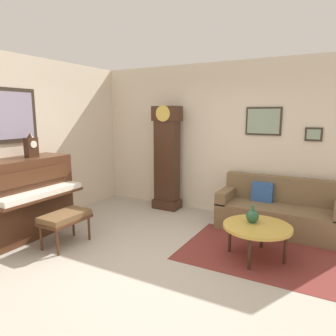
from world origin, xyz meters
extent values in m
cube|color=#B2A899|center=(0.00, 0.00, -0.05)|extent=(6.40, 6.00, 0.10)
cube|color=beige|center=(-2.60, 0.00, 1.40)|extent=(0.10, 4.90, 2.80)
cube|color=#33281E|center=(-2.54, -0.23, 1.85)|extent=(0.03, 1.10, 0.84)
cube|color=#998EA8|center=(-2.52, -0.23, 1.85)|extent=(0.01, 0.98, 0.72)
cube|color=beige|center=(0.00, 2.40, 1.40)|extent=(5.30, 0.10, 2.80)
cube|color=#33281E|center=(1.55, 2.33, 1.55)|extent=(0.26, 0.03, 0.22)
cube|color=gray|center=(1.55, 2.32, 1.55)|extent=(0.20, 0.01, 0.16)
cube|color=#33281E|center=(0.75, 2.33, 1.75)|extent=(0.60, 0.03, 0.48)
cube|color=gray|center=(0.75, 2.32, 1.75)|extent=(0.54, 0.01, 0.42)
cube|color=maroon|center=(1.12, 0.89, 0.00)|extent=(2.10, 1.50, 0.01)
cube|color=#4C2B19|center=(-2.25, -0.23, 0.61)|extent=(0.60, 1.44, 1.22)
cube|color=#4C2B19|center=(-1.82, -0.23, 0.68)|extent=(0.28, 1.38, 0.04)
cube|color=white|center=(-1.82, -0.23, 0.74)|extent=(0.26, 1.32, 0.08)
cube|color=#4C2B19|center=(-1.93, -0.23, 0.98)|extent=(0.03, 1.20, 0.20)
cube|color=#4C2B19|center=(-1.43, -0.17, 0.38)|extent=(0.42, 0.70, 0.04)
cube|color=brown|center=(-1.43, -0.17, 0.44)|extent=(0.40, 0.68, 0.08)
cylinder|color=#4C2B19|center=(-1.27, -0.47, 0.18)|extent=(0.04, 0.04, 0.36)
cylinder|color=#4C2B19|center=(-1.27, 0.13, 0.18)|extent=(0.04, 0.04, 0.36)
cylinder|color=#4C2B19|center=(-1.59, -0.47, 0.18)|extent=(0.04, 0.04, 0.36)
cylinder|color=#4C2B19|center=(-1.59, 0.13, 0.18)|extent=(0.04, 0.04, 0.36)
cube|color=#3D2316|center=(-1.01, 2.08, 0.09)|extent=(0.52, 0.34, 0.18)
cube|color=#3D2316|center=(-1.01, 2.08, 0.89)|extent=(0.44, 0.28, 1.78)
cube|color=#3D2316|center=(-1.01, 2.08, 1.88)|extent=(0.52, 0.32, 0.28)
cylinder|color=gold|center=(-1.01, 1.93, 1.88)|extent=(0.30, 0.02, 0.30)
cylinder|color=gold|center=(-1.01, 2.03, 0.95)|extent=(0.03, 0.03, 0.70)
cube|color=brown|center=(1.16, 1.87, 0.21)|extent=(1.90, 0.80, 0.42)
cube|color=brown|center=(1.16, 2.17, 0.62)|extent=(1.90, 0.20, 0.44)
cube|color=brown|center=(0.30, 1.87, 0.50)|extent=(0.18, 0.80, 0.20)
cube|color=#2D5699|center=(0.86, 2.01, 0.58)|extent=(0.34, 0.12, 0.32)
cylinder|color=gold|center=(1.07, 0.75, 0.43)|extent=(0.88, 0.88, 0.04)
torus|color=#3D2316|center=(1.07, 0.75, 0.43)|extent=(0.88, 0.88, 0.04)
cylinder|color=#3D2316|center=(1.07, 1.11, 0.20)|extent=(0.04, 0.04, 0.41)
cylinder|color=#3D2316|center=(1.43, 0.75, 0.20)|extent=(0.04, 0.04, 0.41)
cylinder|color=#3D2316|center=(1.07, 0.39, 0.20)|extent=(0.04, 0.04, 0.41)
cylinder|color=#3D2316|center=(0.71, 0.75, 0.20)|extent=(0.04, 0.04, 0.41)
cube|color=#3D2316|center=(-2.23, -0.03, 1.37)|extent=(0.12, 0.18, 0.30)
cylinder|color=white|center=(-2.17, -0.03, 1.42)|extent=(0.01, 0.11, 0.11)
cone|color=#3D2316|center=(-2.23, -0.03, 1.56)|extent=(0.10, 0.10, 0.08)
cylinder|color=#234C33|center=(0.99, 0.82, 0.46)|extent=(0.09, 0.09, 0.01)
sphere|color=#285638|center=(0.99, 0.82, 0.53)|extent=(0.17, 0.17, 0.17)
cylinder|color=#285638|center=(0.99, 0.82, 0.65)|extent=(0.04, 0.04, 0.08)
camera|label=1|loc=(1.89, -3.16, 1.88)|focal=32.99mm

